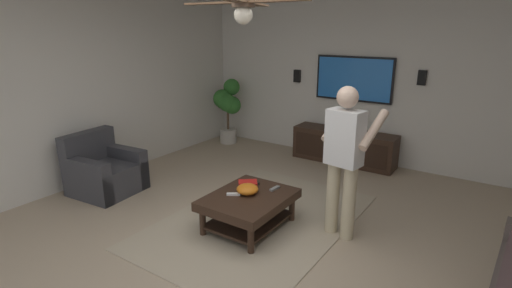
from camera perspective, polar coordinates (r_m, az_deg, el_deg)
ground_plane at (r=4.07m, az=-1.71°, el=-15.95°), size 8.39×8.39×0.00m
wall_back_tv at (r=6.68m, az=16.50°, el=8.78°), size 0.10×6.28×2.70m
wall_side_far at (r=5.87m, az=-27.28°, el=6.59°), size 7.20×0.10×2.70m
area_rug at (r=4.69m, az=0.40°, el=-11.08°), size 2.83×1.90×0.01m
armchair at (r=5.77m, az=-21.29°, el=-3.87°), size 0.87×0.88×0.82m
coffee_table at (r=4.42m, az=-1.05°, el=-8.76°), size 1.00×0.80×0.40m
media_console at (r=6.68m, az=12.71°, el=-0.38°), size 0.45×1.70×0.55m
tv at (r=6.67m, az=14.10°, el=9.23°), size 0.05×1.29×0.73m
person_standing at (r=4.15m, az=12.83°, el=-1.41°), size 0.59×0.60×1.64m
potted_plant_tall at (r=7.51m, az=-4.20°, el=5.76°), size 0.53×0.55×1.25m
bowl at (r=4.39m, az=-1.26°, el=-6.62°), size 0.25×0.25×0.11m
remote_white at (r=4.38m, az=-3.33°, el=-7.33°), size 0.12×0.15×0.02m
remote_black at (r=4.66m, az=-0.44°, el=-5.78°), size 0.13×0.14×0.02m
remote_grey at (r=4.53m, az=2.76°, el=-6.50°), size 0.15×0.05×0.02m
book at (r=4.66m, az=-1.21°, el=-5.71°), size 0.26×0.27×0.04m
vase_round at (r=6.62m, az=13.00°, el=2.90°), size 0.22×0.22×0.22m
wall_speaker_left at (r=6.39m, az=23.10°, el=8.90°), size 0.06×0.12×0.22m
wall_speaker_right at (r=7.12m, az=6.04°, el=9.86°), size 0.06×0.12×0.22m
ceiling_fan at (r=3.46m, az=-1.85°, el=19.54°), size 1.17×1.20×0.46m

